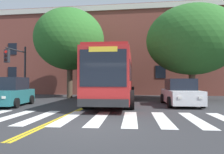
{
  "coord_description": "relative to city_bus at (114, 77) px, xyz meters",
  "views": [
    {
      "loc": [
        1.77,
        -7.3,
        1.56
      ],
      "look_at": [
        -0.29,
        7.23,
        1.84
      ],
      "focal_mm": 35.0,
      "sensor_mm": 36.0,
      "label": 1
    }
  ],
  "objects": [
    {
      "name": "city_bus",
      "position": [
        0.0,
        0.0,
        0.0
      ],
      "size": [
        3.19,
        11.61,
        3.42
      ],
      "color": "#B22323",
      "rests_on": "ground"
    },
    {
      "name": "ground_plane",
      "position": [
        0.27,
        -8.25,
        -1.83
      ],
      "size": [
        120.0,
        120.0,
        0.0
      ],
      "primitive_type": "plane",
      "color": "#303033"
    },
    {
      "name": "lane_line_yellow_outer",
      "position": [
        -1.31,
        7.53,
        -1.83
      ],
      "size": [
        0.12,
        36.0,
        0.01
      ],
      "primitive_type": "cube",
      "color": "gold",
      "rests_on": "ground"
    },
    {
      "name": "street_tree_curbside_small",
      "position": [
        -4.78,
        4.2,
        3.66
      ],
      "size": [
        7.7,
        8.16,
        8.38
      ],
      "color": "#4C3D2D",
      "rests_on": "ground"
    },
    {
      "name": "building_facade",
      "position": [
        -0.43,
        13.45,
        3.34
      ],
      "size": [
        32.96,
        9.34,
        10.34
      ],
      "color": "brown",
      "rests_on": "ground"
    },
    {
      "name": "traffic_light_overhead",
      "position": [
        0.28,
        2.25,
        1.4
      ],
      "size": [
        0.56,
        3.03,
        4.97
      ],
      "color": "#28282D",
      "rests_on": "ground"
    },
    {
      "name": "street_tree_curbside_large",
      "position": [
        6.03,
        3.07,
        3.11
      ],
      "size": [
        9.19,
        8.89,
        7.82
      ],
      "color": "brown",
      "rests_on": "ground"
    },
    {
      "name": "crosswalk",
      "position": [
        0.86,
        -6.47,
        -1.83
      ],
      "size": [
        15.09,
        4.57,
        0.01
      ],
      "color": "white",
      "rests_on": "ground"
    },
    {
      "name": "car_teal_near_lane",
      "position": [
        -6.22,
        -2.82,
        -1.0
      ],
      "size": [
        2.35,
        3.97,
        1.81
      ],
      "color": "#236B70",
      "rests_on": "ground"
    },
    {
      "name": "car_white_far_lane",
      "position": [
        4.45,
        -0.95,
        -1.05
      ],
      "size": [
        2.31,
        4.54,
        1.72
      ],
      "color": "white",
      "rests_on": "ground"
    },
    {
      "name": "lane_line_yellow_inner",
      "position": [
        -1.47,
        7.53,
        -1.83
      ],
      "size": [
        0.12,
        36.0,
        0.01
      ],
      "primitive_type": "cube",
      "color": "gold",
      "rests_on": "ground"
    },
    {
      "name": "traffic_light_far_corner",
      "position": [
        -8.18,
        1.05,
        1.17
      ],
      "size": [
        0.34,
        2.78,
        4.59
      ],
      "color": "#28282D",
      "rests_on": "ground"
    }
  ]
}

